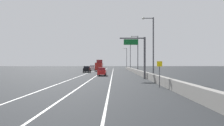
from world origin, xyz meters
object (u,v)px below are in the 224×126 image
(car_black_0, at_px, (87,69))
(lamp_post_right_fifth, at_px, (126,57))
(lamp_post_right_fourth, at_px, (130,55))
(box_truck, at_px, (99,66))
(lamp_post_right_second, at_px, (152,44))
(car_red_1, at_px, (102,72))
(car_white_2, at_px, (93,68))
(speed_advisory_sign, at_px, (160,72))
(lamp_post_right_third, at_px, (137,52))
(overhead_sign_gantry, at_px, (141,52))

(car_black_0, bearing_deg, lamp_post_right_fifth, 73.25)
(lamp_post_right_fourth, bearing_deg, box_truck, -137.00)
(lamp_post_right_second, bearing_deg, car_red_1, 134.38)
(lamp_post_right_fourth, relative_size, car_white_2, 2.67)
(car_white_2, bearing_deg, lamp_post_right_second, -71.51)
(lamp_post_right_second, xyz_separation_m, lamp_post_right_fourth, (-0.27, 50.68, 0.00))
(speed_advisory_sign, distance_m, lamp_post_right_fifth, 89.92)
(lamp_post_right_third, bearing_deg, box_truck, 131.08)
(car_red_1, bearing_deg, overhead_sign_gantry, -52.20)
(car_black_0, relative_size, car_white_2, 1.11)
(speed_advisory_sign, height_order, lamp_post_right_third, lamp_post_right_third)
(lamp_post_right_fifth, xyz_separation_m, car_white_2, (-15.04, -30.04, -5.26))
(lamp_post_right_fifth, relative_size, car_white_2, 2.67)
(lamp_post_right_third, xyz_separation_m, lamp_post_right_fifth, (-0.38, 50.68, 0.00))
(speed_advisory_sign, xyz_separation_m, car_red_1, (-7.96, 23.55, -0.84))
(overhead_sign_gantry, relative_size, box_truck, 0.77)
(lamp_post_right_second, bearing_deg, lamp_post_right_third, 89.91)
(speed_advisory_sign, relative_size, box_truck, 0.31)
(overhead_sign_gantry, distance_m, car_red_1, 12.84)
(lamp_post_right_second, xyz_separation_m, car_white_2, (-15.37, 45.97, -5.26))
(lamp_post_right_second, bearing_deg, speed_advisory_sign, -96.61)
(lamp_post_right_third, bearing_deg, overhead_sign_gantry, -94.70)
(lamp_post_right_fifth, bearing_deg, overhead_sign_gantry, -91.28)
(lamp_post_right_third, bearing_deg, car_red_1, -121.64)
(box_truck, bearing_deg, overhead_sign_gantry, -75.42)
(speed_advisory_sign, bearing_deg, lamp_post_right_fourth, 88.82)
(speed_advisory_sign, height_order, lamp_post_right_second, lamp_post_right_second)
(lamp_post_right_fourth, height_order, lamp_post_right_fifth, same)
(lamp_post_right_second, relative_size, car_red_1, 2.35)
(speed_advisory_sign, bearing_deg, lamp_post_right_third, 87.61)
(speed_advisory_sign, xyz_separation_m, lamp_post_right_fifth, (1.26, 89.80, 4.55))
(lamp_post_right_second, distance_m, car_red_1, 14.68)
(lamp_post_right_third, relative_size, lamp_post_right_fifth, 1.00)
(overhead_sign_gantry, height_order, speed_advisory_sign, overhead_sign_gantry)
(lamp_post_right_fifth, height_order, car_red_1, lamp_post_right_fifth)
(lamp_post_right_third, height_order, lamp_post_right_fourth, same)
(speed_advisory_sign, distance_m, car_black_0, 42.74)
(car_black_0, xyz_separation_m, box_truck, (2.88, 12.74, 0.91))
(lamp_post_right_fifth, relative_size, box_truck, 1.14)
(car_white_2, height_order, box_truck, box_truck)
(speed_advisory_sign, distance_m, box_truck, 54.32)
(overhead_sign_gantry, distance_m, lamp_post_right_fifth, 75.97)
(lamp_post_right_third, xyz_separation_m, car_white_2, (-15.41, 20.63, -5.26))
(speed_advisory_sign, xyz_separation_m, car_white_2, (-13.78, 59.75, -0.72))
(lamp_post_right_second, relative_size, car_black_0, 2.41)
(car_red_1, bearing_deg, lamp_post_right_fourth, 77.22)
(lamp_post_right_third, height_order, car_black_0, lamp_post_right_third)
(car_white_2, bearing_deg, speed_advisory_sign, -77.02)
(car_black_0, relative_size, car_red_1, 0.97)
(car_red_1, xyz_separation_m, car_white_2, (-5.82, 36.21, 0.12))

